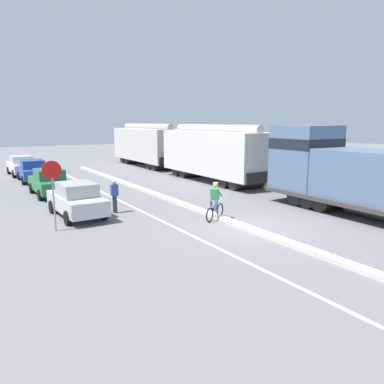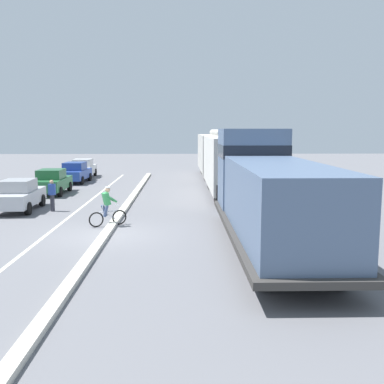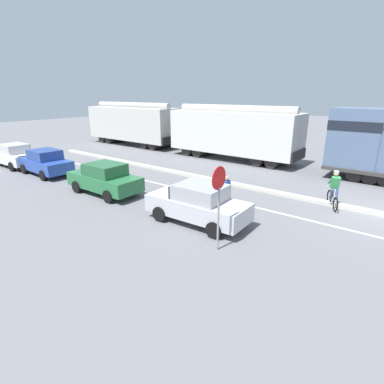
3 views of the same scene
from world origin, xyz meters
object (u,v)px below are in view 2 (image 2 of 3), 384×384
locomotive (267,195)px  parked_car_green (52,182)px  hopper_car_middle (216,153)px  parked_car_blue (75,172)px  cyclist (107,207)px  pedestrian_by_cars (52,195)px  hopper_car_lead (231,163)px  parked_car_silver (19,195)px  parked_car_white (83,168)px

locomotive → parked_car_green: locomotive is taller
hopper_car_middle → parked_car_blue: 12.40m
cyclist → pedestrian_by_cars: size_ratio=1.06×
cyclist → parked_car_blue: bearing=107.6°
hopper_car_middle → cyclist: (-6.35, -20.68, -1.26)m
locomotive → parked_car_blue: locomotive is taller
parked_car_green → hopper_car_lead: bearing=-4.1°
hopper_car_middle → parked_car_green: bearing=-136.9°
parked_car_silver → parked_car_green: same height
hopper_car_middle → parked_car_silver: hopper_car_middle is taller
cyclist → locomotive: bearing=-25.8°
parked_car_blue → pedestrian_by_cars: bearing=-82.2°
hopper_car_middle → parked_car_blue: size_ratio=2.50×
pedestrian_by_cars → parked_car_green: bearing=105.8°
parked_car_green → parked_car_blue: 6.24m
parked_car_white → pedestrian_by_cars: bearing=-83.3°
locomotive → parked_car_blue: (-11.47, 19.23, -0.98)m
cyclist → pedestrian_by_cars: bearing=133.1°
parked_car_silver → parked_car_green: 6.04m
parked_car_green → locomotive: bearing=-48.4°
hopper_car_lead → cyclist: (-6.35, -9.08, -1.26)m
hopper_car_middle → cyclist: bearing=-107.1°
hopper_car_lead → parked_car_blue: (-11.47, 7.07, -1.26)m
parked_car_green → parked_car_blue: (0.06, 6.24, 0.00)m
parked_car_green → pedestrian_by_cars: 6.52m
parked_car_white → pedestrian_by_cars: size_ratio=2.62×
locomotive → pedestrian_by_cars: (-9.75, 6.71, -0.95)m
hopper_car_lead → parked_car_blue: size_ratio=2.50×
hopper_car_lead → parked_car_silver: 12.71m
parked_car_white → cyclist: bearing=-75.1°
hopper_car_middle → parked_car_blue: (-11.47, -4.53, -1.26)m
pedestrian_by_cars → parked_car_white: bearing=96.7°
locomotive → parked_car_blue: 22.41m
hopper_car_lead → parked_car_white: 16.12m
parked_car_silver → cyclist: 6.46m
locomotive → parked_car_green: bearing=131.6°
hopper_car_middle → parked_car_silver: bearing=-124.4°
parked_car_silver → parked_car_white: 16.24m
locomotive → cyclist: (-6.35, 3.07, -0.98)m
parked_car_blue → parked_car_green: bearing=-90.5°
locomotive → pedestrian_by_cars: 11.88m
hopper_car_lead → hopper_car_middle: (0.00, 11.60, 0.00)m
locomotive → pedestrian_by_cars: bearing=145.5°
hopper_car_middle → parked_car_silver: size_ratio=2.49×
parked_car_silver → parked_car_white: bearing=90.6°
locomotive → hopper_car_middle: bearing=90.0°
hopper_car_lead → hopper_car_middle: bearing=90.0°
hopper_car_middle → parked_car_blue: hopper_car_middle is taller
locomotive → hopper_car_middle: 23.76m
parked_car_green → parked_car_white: bearing=91.0°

